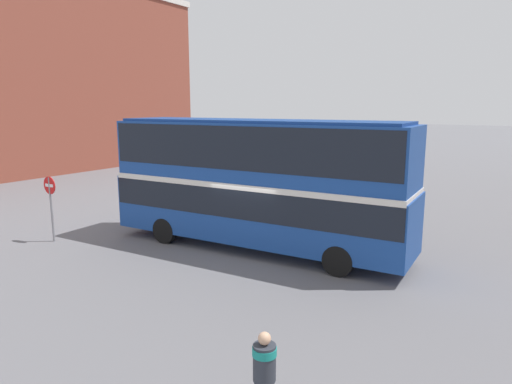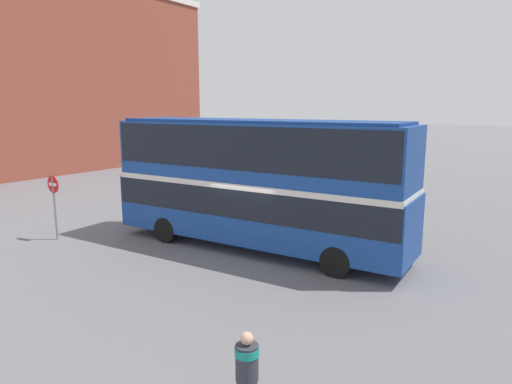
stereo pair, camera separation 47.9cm
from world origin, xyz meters
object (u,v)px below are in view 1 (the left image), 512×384
object	(u,v)px
double_decker_bus	(256,177)
pedestrian_foreground	(264,368)
parked_car_kerb_near	(258,181)
no_entry_sign	(51,198)

from	to	relation	value
double_decker_bus	pedestrian_foreground	world-z (taller)	double_decker_bus
parked_car_kerb_near	no_entry_sign	size ratio (longest dim) A/B	1.86
parked_car_kerb_near	no_entry_sign	world-z (taller)	no_entry_sign
parked_car_kerb_near	no_entry_sign	xyz separation A→B (m)	(-1.66, -12.14, 0.92)
pedestrian_foreground	no_entry_sign	distance (m)	12.90
pedestrian_foreground	parked_car_kerb_near	xyz separation A→B (m)	(-10.44, 16.56, -0.19)
pedestrian_foreground	no_entry_sign	bearing A→B (deg)	-3.17
pedestrian_foreground	parked_car_kerb_near	world-z (taller)	pedestrian_foreground
double_decker_bus	no_entry_sign	bearing A→B (deg)	-156.45
double_decker_bus	parked_car_kerb_near	world-z (taller)	double_decker_bus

